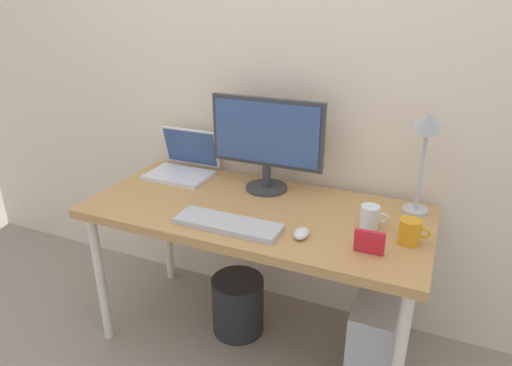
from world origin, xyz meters
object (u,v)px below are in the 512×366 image
at_px(wastebasket, 238,305).
at_px(computer_tower, 373,339).
at_px(desk, 256,220).
at_px(desk_lamp, 426,138).
at_px(coffee_mug, 410,232).
at_px(mouse, 301,233).
at_px(monitor, 267,139).
at_px(keyboard, 228,224).
at_px(laptop, 184,163).
at_px(glass_cup, 370,217).
at_px(photo_frame, 369,242).

bearing_deg(wastebasket, computer_tower, -3.71).
distance_m(desk, wastebasket, 0.53).
distance_m(desk_lamp, coffee_mug, 0.39).
bearing_deg(mouse, desk, 147.78).
bearing_deg(monitor, keyboard, -90.04).
distance_m(desk_lamp, mouse, 0.63).
distance_m(desk, desk_lamp, 0.79).
bearing_deg(wastebasket, laptop, 153.18).
xyz_separation_m(glass_cup, computer_tower, (0.08, -0.03, -0.57)).
xyz_separation_m(keyboard, mouse, (0.30, 0.04, 0.01)).
bearing_deg(desk, desk_lamp, 18.07).
bearing_deg(computer_tower, keyboard, -162.89).
height_order(desk, computer_tower, desk).
distance_m(laptop, glass_cup, 1.02).
bearing_deg(glass_cup, desk, -177.97).
height_order(laptop, wastebasket, laptop).
distance_m(desk_lamp, computer_tower, 0.89).
distance_m(desk, coffee_mug, 0.66).
xyz_separation_m(monitor, keyboard, (-0.00, -0.41, -0.24)).
bearing_deg(coffee_mug, laptop, 166.69).
xyz_separation_m(keyboard, glass_cup, (0.53, 0.22, 0.04)).
distance_m(desk_lamp, glass_cup, 0.39).
height_order(laptop, coffee_mug, laptop).
distance_m(laptop, coffee_mug, 1.19).
xyz_separation_m(glass_cup, wastebasket, (-0.60, 0.01, -0.63)).
height_order(glass_cup, photo_frame, glass_cup).
bearing_deg(desk, coffee_mug, -4.11).
distance_m(monitor, computer_tower, 1.01).
xyz_separation_m(desk, desk_lamp, (0.65, 0.21, 0.41)).
bearing_deg(glass_cup, laptop, 168.12).
distance_m(keyboard, glass_cup, 0.57).
bearing_deg(desk, keyboard, -100.31).
height_order(glass_cup, wastebasket, glass_cup).
bearing_deg(desk, photo_frame, -19.03).
height_order(desk, desk_lamp, desk_lamp).
bearing_deg(keyboard, mouse, 6.96).
distance_m(mouse, photo_frame, 0.26).
distance_m(laptop, wastebasket, 0.77).
bearing_deg(coffee_mug, mouse, -162.92).
relative_size(keyboard, wastebasket, 1.47).
height_order(keyboard, photo_frame, photo_frame).
bearing_deg(photo_frame, computer_tower, 75.39).
relative_size(laptop, coffee_mug, 2.79).
height_order(photo_frame, wastebasket, photo_frame).
height_order(monitor, keyboard, monitor).
distance_m(laptop, photo_frame, 1.11).
bearing_deg(coffee_mug, desk_lamp, 90.84).
xyz_separation_m(monitor, photo_frame, (0.56, -0.39, -0.21)).
distance_m(desk_lamp, wastebasket, 1.21).
relative_size(desk_lamp, keyboard, 1.09).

